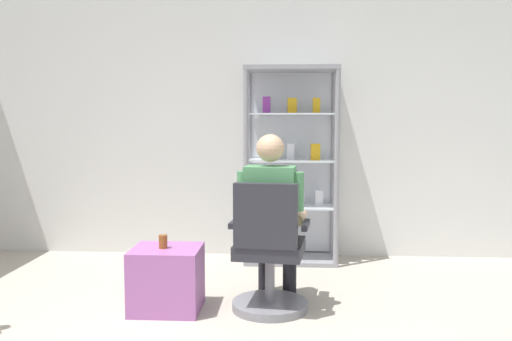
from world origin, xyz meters
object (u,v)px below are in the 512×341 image
at_px(tea_glass, 163,241).
at_px(storage_crate, 167,279).
at_px(seated_shopkeeper, 272,211).
at_px(display_cabinet_main, 291,164).
at_px(office_chair, 269,259).

bearing_deg(tea_glass, storage_crate, 28.60).
bearing_deg(storage_crate, seated_shopkeeper, 11.53).
distance_m(seated_shopkeeper, storage_crate, 0.92).
relative_size(display_cabinet_main, seated_shopkeeper, 1.47).
xyz_separation_m(office_chair, tea_glass, (-0.77, -0.01, 0.12)).
height_order(office_chair, seated_shopkeeper, seated_shopkeeper).
xyz_separation_m(display_cabinet_main, office_chair, (-0.17, -1.49, -0.57)).
height_order(seated_shopkeeper, storage_crate, seated_shopkeeper).
distance_m(display_cabinet_main, storage_crate, 1.89).
relative_size(display_cabinet_main, tea_glass, 19.12).
relative_size(office_chair, tea_glass, 9.66).
relative_size(display_cabinet_main, storage_crate, 3.83).
bearing_deg(office_chair, storage_crate, 179.57).
distance_m(display_cabinet_main, tea_glass, 1.82).
height_order(display_cabinet_main, storage_crate, display_cabinet_main).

